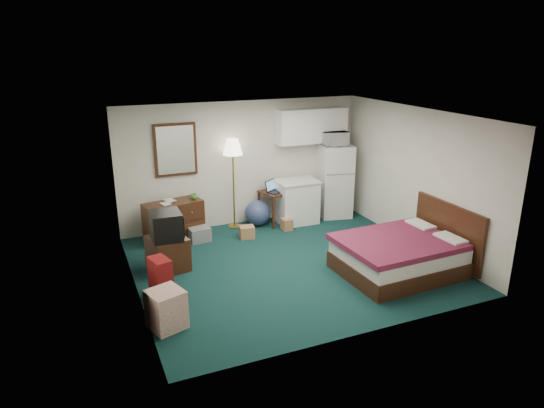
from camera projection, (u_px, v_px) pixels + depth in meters
name	position (u px, v px, depth m)	size (l,w,h in m)	color
floor	(289.00, 264.00, 8.18)	(5.00, 4.50, 0.01)	#0C2928
ceiling	(291.00, 115.00, 7.40)	(5.00, 4.50, 0.01)	beige
walls	(290.00, 193.00, 7.79)	(5.01, 4.51, 2.50)	beige
mirror	(175.00, 150.00, 9.11)	(0.80, 0.06, 1.00)	white
upper_cabinets	(312.00, 126.00, 9.93)	(1.50, 0.35, 0.70)	white
headboard	(448.00, 232.00, 8.07)	(0.06, 1.56, 1.00)	#351409
dresser	(174.00, 221.00, 9.15)	(1.07, 0.49, 0.73)	#351409
floor_lamp	(234.00, 184.00, 9.59)	(0.39, 0.39, 1.80)	#B3993C
desk	(275.00, 207.00, 9.98)	(0.54, 0.54, 0.69)	#351409
exercise_ball	(258.00, 213.00, 9.88)	(0.52, 0.52, 0.52)	navy
kitchen_counter	(297.00, 202.00, 10.01)	(0.79, 0.60, 0.86)	white
fridge	(335.00, 181.00, 10.31)	(0.64, 0.64, 1.55)	silver
bed	(398.00, 256.00, 7.79)	(1.82, 1.42, 0.58)	#550F28
tv_stand	(168.00, 253.00, 7.92)	(0.55, 0.60, 0.55)	#351409
suitcase	(161.00, 278.00, 7.04)	(0.23, 0.37, 0.61)	maroon
retail_box	(166.00, 309.00, 6.28)	(0.42, 0.42, 0.53)	white
file_bin	(200.00, 234.00, 9.10)	(0.39, 0.29, 0.27)	slate
cardboard_box_a	(247.00, 232.00, 9.27)	(0.28, 0.23, 0.23)	#895F3D
cardboard_box_b	(287.00, 224.00, 9.69)	(0.19, 0.23, 0.23)	#895F3D
laptop	(276.00, 187.00, 9.78)	(0.33, 0.27, 0.23)	black
crt_tv	(166.00, 226.00, 7.73)	(0.49, 0.52, 0.45)	black
microwave	(334.00, 137.00, 9.96)	(0.53, 0.29, 0.36)	silver
book_a	(161.00, 200.00, 8.84)	(0.15, 0.02, 0.20)	#895F3D
book_b	(165.00, 196.00, 9.01)	(0.17, 0.02, 0.23)	#895F3D
mug	(194.00, 196.00, 9.19)	(0.13, 0.10, 0.13)	#4C9039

